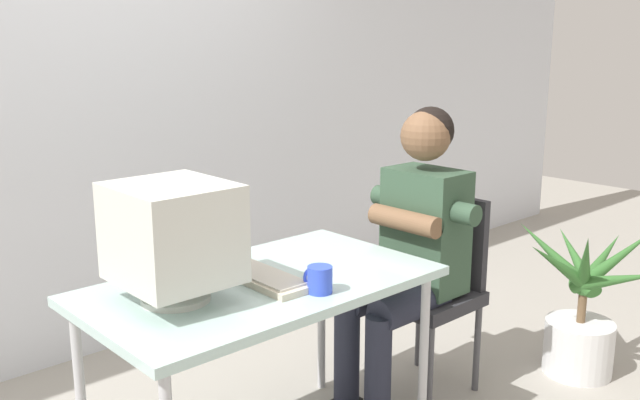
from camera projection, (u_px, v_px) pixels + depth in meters
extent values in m
cube|color=silver|center=(135.00, 55.00, 3.50)|extent=(8.00, 0.10, 3.00)
cylinder|color=#B7B7BC|center=(423.00, 359.00, 2.72)|extent=(0.04, 0.04, 0.70)
cylinder|color=#B7B7BC|center=(321.00, 316.00, 3.14)|extent=(0.04, 0.04, 0.70)
cube|color=silver|center=(261.00, 285.00, 2.47)|extent=(1.25, 0.71, 0.03)
cylinder|color=silver|center=(176.00, 298.00, 2.27)|extent=(0.23, 0.23, 0.02)
cylinder|color=silver|center=(175.00, 287.00, 2.27)|extent=(0.06, 0.06, 0.05)
cube|color=silver|center=(172.00, 232.00, 2.22)|extent=(0.34, 0.38, 0.32)
cube|color=black|center=(219.00, 223.00, 2.34)|extent=(0.01, 0.32, 0.26)
cube|color=beige|center=(259.00, 277.00, 2.47)|extent=(0.16, 0.46, 0.02)
cube|color=beige|center=(259.00, 272.00, 2.47)|extent=(0.14, 0.42, 0.01)
cylinder|color=#4C4C51|center=(430.00, 371.00, 2.92)|extent=(0.03, 0.03, 0.42)
cylinder|color=#4C4C51|center=(477.00, 348.00, 3.15)|extent=(0.03, 0.03, 0.42)
cylinder|color=#4C4C51|center=(371.00, 346.00, 3.17)|extent=(0.03, 0.03, 0.42)
cylinder|color=#4C4C51|center=(419.00, 326.00, 3.39)|extent=(0.03, 0.03, 0.42)
cube|color=#2D2D33|center=(426.00, 297.00, 3.10)|extent=(0.40, 0.40, 0.06)
cube|color=#2D2D33|center=(452.00, 239.00, 3.17)|extent=(0.04, 0.36, 0.41)
cube|color=#334C38|center=(425.00, 230.00, 3.02)|extent=(0.22, 0.34, 0.54)
sphere|color=brown|center=(426.00, 136.00, 2.91)|extent=(0.21, 0.21, 0.21)
sphere|color=black|center=(430.00, 130.00, 2.93)|extent=(0.20, 0.20, 0.20)
cylinder|color=#262838|center=(411.00, 304.00, 2.89)|extent=(0.39, 0.14, 0.14)
cylinder|color=#262838|center=(379.00, 293.00, 3.02)|extent=(0.39, 0.14, 0.14)
cylinder|color=#262838|center=(378.00, 374.00, 2.81)|extent=(0.11, 0.11, 0.50)
cylinder|color=#262838|center=(347.00, 359.00, 2.94)|extent=(0.11, 0.11, 0.50)
cylinder|color=#334C38|center=(462.00, 213.00, 2.83)|extent=(0.09, 0.14, 0.09)
cylinder|color=#334C38|center=(388.00, 197.00, 3.12)|extent=(0.09, 0.14, 0.09)
cylinder|color=brown|center=(405.00, 221.00, 2.91)|extent=(0.09, 0.34, 0.09)
cylinder|color=silver|center=(578.00, 347.00, 3.33)|extent=(0.32, 0.32, 0.26)
cylinder|color=brown|center=(582.00, 303.00, 3.28)|extent=(0.04, 0.04, 0.20)
cone|color=#34682D|center=(600.00, 261.00, 3.36)|extent=(0.45, 0.10, 0.25)
cone|color=#34682D|center=(576.00, 259.00, 3.41)|extent=(0.34, 0.38, 0.30)
cone|color=#34682D|center=(555.00, 256.00, 3.31)|extent=(0.15, 0.40, 0.35)
cone|color=#34682D|center=(562.00, 268.00, 3.17)|extent=(0.42, 0.20, 0.33)
cone|color=#34682D|center=(585.00, 264.00, 3.12)|extent=(0.35, 0.21, 0.40)
cone|color=#34682D|center=(616.00, 280.00, 3.11)|extent=(0.13, 0.44, 0.26)
cone|color=#34682D|center=(616.00, 259.00, 3.21)|extent=(0.26, 0.33, 0.40)
cylinder|color=blue|center=(320.00, 280.00, 2.34)|extent=(0.09, 0.09, 0.09)
torus|color=blue|center=(310.00, 276.00, 2.37)|extent=(0.06, 0.01, 0.06)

